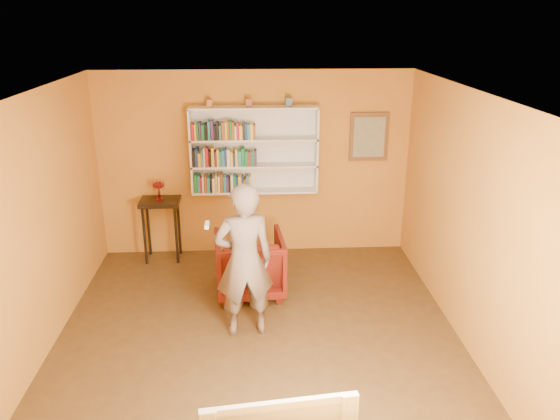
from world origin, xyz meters
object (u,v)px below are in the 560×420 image
object	(u,v)px
ruby_lustre	(159,187)
armchair	(250,264)
bookshelf	(254,150)
console_table	(161,210)
person	(244,261)

from	to	relation	value
ruby_lustre	armchair	size ratio (longest dim) A/B	0.31
bookshelf	console_table	bearing A→B (deg)	-173.32
armchair	person	size ratio (longest dim) A/B	0.50
person	console_table	bearing A→B (deg)	-67.96
bookshelf	console_table	size ratio (longest dim) A/B	1.96
bookshelf	person	xyz separation A→B (m)	(-0.14, -2.19, -0.71)
bookshelf	console_table	world-z (taller)	bookshelf
ruby_lustre	person	xyz separation A→B (m)	(1.22, -2.03, -0.23)
armchair	person	bearing A→B (deg)	82.20
bookshelf	console_table	distance (m)	1.61
console_table	person	bearing A→B (deg)	-59.05
console_table	armchair	bearing A→B (deg)	-40.91
bookshelf	armchair	world-z (taller)	bookshelf
bookshelf	person	world-z (taller)	bookshelf
bookshelf	ruby_lustre	xyz separation A→B (m)	(-1.36, -0.16, -0.48)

